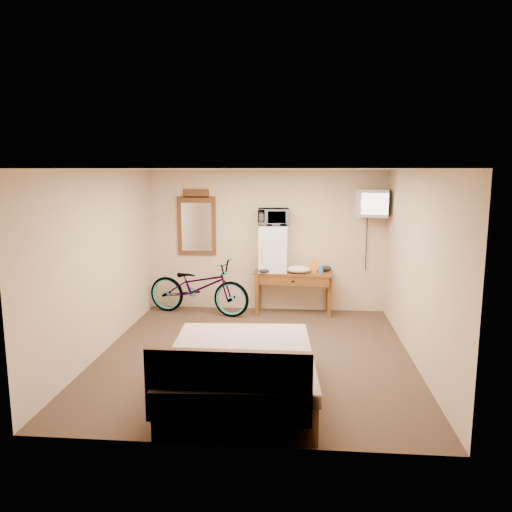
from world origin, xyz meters
name	(u,v)px	position (x,y,z in m)	size (l,w,h in m)	color
room	(255,265)	(0.00, 0.00, 1.25)	(4.60, 4.64, 2.50)	#4B3325
desk	(293,279)	(0.49, 2.00, 0.63)	(1.38, 0.65, 0.75)	brown
mini_fridge	(273,248)	(0.14, 2.06, 1.15)	(0.49, 0.49, 0.80)	white
microwave	(273,217)	(0.14, 2.06, 1.70)	(0.52, 0.36, 0.29)	white
snack_bag	(313,266)	(0.83, 1.98, 0.86)	(0.11, 0.06, 0.22)	orange
blue_cup	(321,269)	(0.96, 1.95, 0.82)	(0.07, 0.07, 0.13)	#3972C3
cloth_cream	(299,269)	(0.58, 1.93, 0.81)	(0.41, 0.32, 0.13)	white
cloth_dark_a	(264,271)	(-0.01, 1.87, 0.79)	(0.23, 0.17, 0.09)	black
cloth_dark_b	(325,268)	(1.05, 2.12, 0.80)	(0.21, 0.17, 0.10)	black
crt_television	(373,203)	(1.80, 2.02, 1.94)	(0.59, 0.64, 0.45)	black
wall_mirror	(197,223)	(-1.24, 2.27, 1.55)	(0.69, 0.04, 1.17)	#5B2E1A
bicycle	(199,287)	(-1.15, 1.87, 0.48)	(0.65, 1.85, 0.97)	black
bed	(240,374)	(-0.04, -1.37, 0.29)	(1.69, 2.16, 0.90)	#5B2E1A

